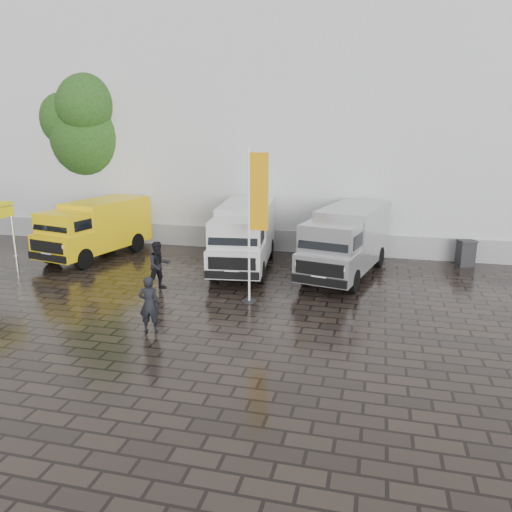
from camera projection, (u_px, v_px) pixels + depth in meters
The scene contains 11 objects.
ground at pixel (249, 311), 15.84m from camera, with size 120.00×120.00×0.00m, color black.
exhibition_hall at pixel (352, 121), 28.89m from camera, with size 44.00×16.00×12.00m, color silver.
hall_plinth at pixel (335, 243), 22.72m from camera, with size 44.00×0.15×1.00m, color gray.
van_yellow at pixel (95, 230), 22.04m from camera, with size 2.06×5.35×2.47m, color yellow, non-canonical shape.
van_white at pixel (244, 237), 20.26m from camera, with size 2.00×5.99×2.59m, color silver, non-canonical shape.
van_silver at pixel (346, 243), 19.30m from camera, with size 2.01×6.02×2.61m, color #A6A7AA, non-canonical shape.
flagpole at pixel (254, 217), 15.90m from camera, with size 0.88×0.50×5.10m.
tree at pixel (97, 131), 25.96m from camera, with size 4.74×4.74×8.50m.
wheelie_bin at pixel (466, 253), 20.85m from camera, with size 0.66×0.66×1.09m, color black.
person_front at pixel (149, 304), 14.03m from camera, with size 0.60×0.39×1.64m, color black.
person_tent at pixel (159, 265), 17.79m from camera, with size 0.84×0.66×1.73m, color black.
Camera 1 is at (3.81, -14.40, 5.67)m, focal length 35.00 mm.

